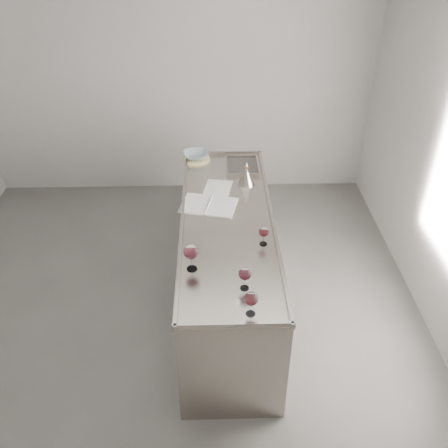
{
  "coord_description": "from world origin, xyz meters",
  "views": [
    {
      "loc": [
        0.38,
        -3.08,
        3.22
      ],
      "look_at": [
        0.47,
        0.12,
        1.02
      ],
      "focal_mm": 40.0,
      "sensor_mm": 36.0,
      "label": 1
    }
  ],
  "objects_px": {
    "wine_glass_small": "(264,232)",
    "wine_funnel": "(246,178)",
    "counter": "(227,264)",
    "notebook": "(209,205)",
    "ceramic_bowl": "(196,155)",
    "wine_glass_right": "(251,299)",
    "wine_glass_left": "(191,252)",
    "wine_glass_middle": "(245,274)"
  },
  "relations": [
    {
      "from": "wine_glass_small",
      "to": "wine_funnel",
      "type": "height_order",
      "value": "wine_funnel"
    },
    {
      "from": "wine_glass_middle",
      "to": "wine_glass_small",
      "type": "xyz_separation_m",
      "value": [
        0.17,
        0.5,
        -0.01
      ]
    },
    {
      "from": "counter",
      "to": "wine_glass_right",
      "type": "relative_size",
      "value": 13.74
    },
    {
      "from": "wine_glass_right",
      "to": "ceramic_bowl",
      "type": "bearing_deg",
      "value": 100.15
    },
    {
      "from": "wine_glass_middle",
      "to": "ceramic_bowl",
      "type": "xyz_separation_m",
      "value": [
        -0.36,
        1.91,
        -0.07
      ]
    },
    {
      "from": "wine_glass_left",
      "to": "wine_glass_right",
      "type": "bearing_deg",
      "value": -49.98
    },
    {
      "from": "wine_glass_left",
      "to": "notebook",
      "type": "distance_m",
      "value": 0.86
    },
    {
      "from": "wine_glass_left",
      "to": "notebook",
      "type": "xyz_separation_m",
      "value": [
        0.12,
        0.83,
        -0.14
      ]
    },
    {
      "from": "wine_glass_left",
      "to": "counter",
      "type": "bearing_deg",
      "value": 66.07
    },
    {
      "from": "counter",
      "to": "wine_glass_small",
      "type": "relative_size",
      "value": 15.49
    },
    {
      "from": "wine_glass_middle",
      "to": "wine_glass_right",
      "type": "distance_m",
      "value": 0.25
    },
    {
      "from": "wine_glass_middle",
      "to": "notebook",
      "type": "xyz_separation_m",
      "value": [
        -0.24,
        1.05,
        -0.12
      ]
    },
    {
      "from": "counter",
      "to": "wine_funnel",
      "type": "relative_size",
      "value": 10.55
    },
    {
      "from": "ceramic_bowl",
      "to": "wine_funnel",
      "type": "height_order",
      "value": "wine_funnel"
    },
    {
      "from": "wine_glass_small",
      "to": "notebook",
      "type": "bearing_deg",
      "value": 126.97
    },
    {
      "from": "counter",
      "to": "wine_glass_left",
      "type": "xyz_separation_m",
      "value": [
        -0.28,
        -0.62,
        0.62
      ]
    },
    {
      "from": "notebook",
      "to": "wine_glass_small",
      "type": "bearing_deg",
      "value": -39.59
    },
    {
      "from": "wine_glass_left",
      "to": "wine_glass_middle",
      "type": "bearing_deg",
      "value": -30.69
    },
    {
      "from": "wine_glass_middle",
      "to": "notebook",
      "type": "height_order",
      "value": "wine_glass_middle"
    },
    {
      "from": "wine_glass_small",
      "to": "notebook",
      "type": "xyz_separation_m",
      "value": [
        -0.42,
        0.55,
        -0.1
      ]
    },
    {
      "from": "wine_glass_right",
      "to": "ceramic_bowl",
      "type": "xyz_separation_m",
      "value": [
        -0.39,
        2.16,
        -0.08
      ]
    },
    {
      "from": "counter",
      "to": "ceramic_bowl",
      "type": "xyz_separation_m",
      "value": [
        -0.28,
        1.08,
        0.52
      ]
    },
    {
      "from": "wine_glass_small",
      "to": "notebook",
      "type": "distance_m",
      "value": 0.7
    },
    {
      "from": "wine_glass_left",
      "to": "wine_glass_right",
      "type": "relative_size",
      "value": 1.21
    },
    {
      "from": "wine_glass_left",
      "to": "wine_glass_small",
      "type": "height_order",
      "value": "wine_glass_left"
    },
    {
      "from": "wine_glass_left",
      "to": "wine_glass_small",
      "type": "relative_size",
      "value": 1.37
    },
    {
      "from": "counter",
      "to": "notebook",
      "type": "distance_m",
      "value": 0.54
    },
    {
      "from": "counter",
      "to": "ceramic_bowl",
      "type": "relative_size",
      "value": 10.01
    },
    {
      "from": "ceramic_bowl",
      "to": "wine_funnel",
      "type": "bearing_deg",
      "value": -47.36
    },
    {
      "from": "wine_glass_left",
      "to": "ceramic_bowl",
      "type": "distance_m",
      "value": 1.7
    },
    {
      "from": "wine_glass_left",
      "to": "wine_glass_middle",
      "type": "xyz_separation_m",
      "value": [
        0.36,
        -0.22,
        -0.03
      ]
    },
    {
      "from": "counter",
      "to": "wine_funnel",
      "type": "bearing_deg",
      "value": 71.63
    },
    {
      "from": "wine_glass_small",
      "to": "ceramic_bowl",
      "type": "distance_m",
      "value": 1.52
    },
    {
      "from": "wine_glass_right",
      "to": "notebook",
      "type": "xyz_separation_m",
      "value": [
        -0.27,
        1.3,
        -0.12
      ]
    },
    {
      "from": "ceramic_bowl",
      "to": "wine_glass_right",
      "type": "bearing_deg",
      "value": -79.85
    },
    {
      "from": "counter",
      "to": "wine_funnel",
      "type": "distance_m",
      "value": 0.81
    },
    {
      "from": "wine_glass_right",
      "to": "wine_glass_small",
      "type": "distance_m",
      "value": 0.76
    },
    {
      "from": "wine_glass_left",
      "to": "wine_funnel",
      "type": "relative_size",
      "value": 0.93
    },
    {
      "from": "wine_glass_small",
      "to": "wine_funnel",
      "type": "relative_size",
      "value": 0.68
    },
    {
      "from": "wine_glass_right",
      "to": "ceramic_bowl",
      "type": "relative_size",
      "value": 0.73
    },
    {
      "from": "ceramic_bowl",
      "to": "counter",
      "type": "bearing_deg",
      "value": -75.69
    },
    {
      "from": "counter",
      "to": "ceramic_bowl",
      "type": "bearing_deg",
      "value": 104.31
    }
  ]
}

